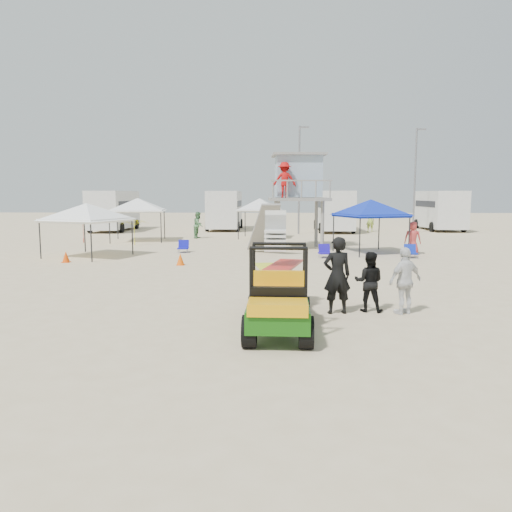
{
  "coord_description": "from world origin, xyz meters",
  "views": [
    {
      "loc": [
        0.91,
        -10.69,
        3.0
      ],
      "look_at": [
        0.5,
        3.0,
        1.3
      ],
      "focal_mm": 35.0,
      "sensor_mm": 36.0,
      "label": 1
    }
  ],
  "objects_px": {
    "utility_cart": "(278,294)",
    "man_left": "(337,275)",
    "surf_trailer": "(277,275)",
    "lifeguard_tower": "(297,180)",
    "canopy_blue": "(371,202)"
  },
  "relations": [
    {
      "from": "man_left",
      "to": "surf_trailer",
      "type": "bearing_deg",
      "value": -20.45
    },
    {
      "from": "utility_cart",
      "to": "man_left",
      "type": "distance_m",
      "value": 2.54
    },
    {
      "from": "utility_cart",
      "to": "man_left",
      "type": "bearing_deg",
      "value": 53.22
    },
    {
      "from": "canopy_blue",
      "to": "utility_cart",
      "type": "bearing_deg",
      "value": -107.97
    },
    {
      "from": "man_left",
      "to": "lifeguard_tower",
      "type": "relative_size",
      "value": 0.38
    },
    {
      "from": "utility_cart",
      "to": "man_left",
      "type": "xyz_separation_m",
      "value": [
        1.52,
        2.04,
        0.08
      ]
    },
    {
      "from": "surf_trailer",
      "to": "man_left",
      "type": "relative_size",
      "value": 1.29
    },
    {
      "from": "utility_cart",
      "to": "man_left",
      "type": "height_order",
      "value": "man_left"
    },
    {
      "from": "surf_trailer",
      "to": "lifeguard_tower",
      "type": "xyz_separation_m",
      "value": [
        1.25,
        14.9,
        2.85
      ]
    },
    {
      "from": "utility_cart",
      "to": "surf_trailer",
      "type": "height_order",
      "value": "surf_trailer"
    },
    {
      "from": "canopy_blue",
      "to": "surf_trailer",
      "type": "bearing_deg",
      "value": -110.96
    },
    {
      "from": "utility_cart",
      "to": "lifeguard_tower",
      "type": "xyz_separation_m",
      "value": [
        1.26,
        17.24,
        2.88
      ]
    },
    {
      "from": "man_left",
      "to": "canopy_blue",
      "type": "xyz_separation_m",
      "value": [
        3.39,
        13.1,
        1.61
      ]
    },
    {
      "from": "lifeguard_tower",
      "to": "canopy_blue",
      "type": "bearing_deg",
      "value": -29.86
    },
    {
      "from": "utility_cart",
      "to": "surf_trailer",
      "type": "relative_size",
      "value": 1.02
    }
  ]
}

